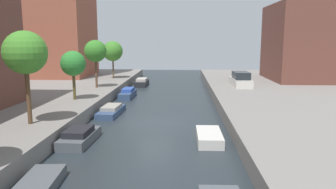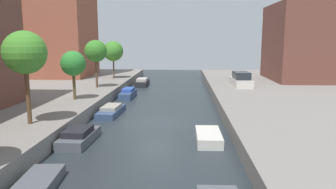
% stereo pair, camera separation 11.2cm
% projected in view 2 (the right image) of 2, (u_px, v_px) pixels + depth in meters
% --- Properties ---
extents(ground_plane, '(84.00, 84.00, 0.00)m').
position_uv_depth(ground_plane, '(155.00, 123.00, 23.43)').
color(ground_plane, '#232B30').
extents(low_block_right, '(10.00, 10.39, 9.39)m').
position_uv_depth(low_block_right, '(312.00, 42.00, 39.88)').
color(low_block_right, brown).
rests_on(low_block_right, quay_right).
extents(street_tree_1, '(2.53, 2.53, 5.53)m').
position_uv_depth(street_tree_1, '(25.00, 53.00, 18.60)').
color(street_tree_1, brown).
rests_on(street_tree_1, quay_left).
extents(street_tree_2, '(2.09, 2.09, 4.11)m').
position_uv_depth(street_tree_2, '(73.00, 64.00, 26.64)').
color(street_tree_2, brown).
rests_on(street_tree_2, quay_left).
extents(street_tree_3, '(2.30, 2.30, 5.00)m').
position_uv_depth(street_tree_3, '(96.00, 51.00, 33.35)').
color(street_tree_3, brown).
rests_on(street_tree_3, quay_left).
extents(street_tree_4, '(2.59, 2.59, 4.86)m').
position_uv_depth(street_tree_4, '(113.00, 51.00, 41.49)').
color(street_tree_4, brown).
rests_on(street_tree_4, quay_left).
extents(parked_car, '(1.95, 4.81, 1.58)m').
position_uv_depth(parked_car, '(241.00, 80.00, 35.01)').
color(parked_car, beige).
rests_on(parked_car, quay_right).
extents(moored_boat_left_2, '(1.64, 3.69, 0.91)m').
position_uv_depth(moored_boat_left_2, '(79.00, 136.00, 18.80)').
color(moored_boat_left_2, '#4C5156').
rests_on(moored_boat_left_2, ground_plane).
extents(moored_boat_left_3, '(1.66, 4.29, 0.74)m').
position_uv_depth(moored_boat_left_3, '(111.00, 111.00, 25.99)').
color(moored_boat_left_3, '#33476B').
rests_on(moored_boat_left_3, ground_plane).
extents(moored_boat_left_4, '(1.34, 3.91, 0.97)m').
position_uv_depth(moored_boat_left_4, '(128.00, 94.00, 33.65)').
color(moored_boat_left_4, '#33476B').
rests_on(moored_boat_left_4, ground_plane).
extents(moored_boat_left_5, '(1.52, 4.08, 0.99)m').
position_uv_depth(moored_boat_left_5, '(142.00, 83.00, 42.33)').
color(moored_boat_left_5, '#232328').
rests_on(moored_boat_left_5, ground_plane).
extents(moored_boat_right_2, '(1.46, 3.20, 0.59)m').
position_uv_depth(moored_boat_right_2, '(209.00, 137.00, 18.97)').
color(moored_boat_right_2, beige).
rests_on(moored_boat_right_2, ground_plane).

